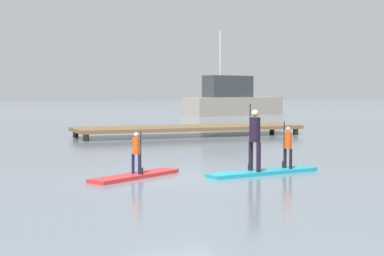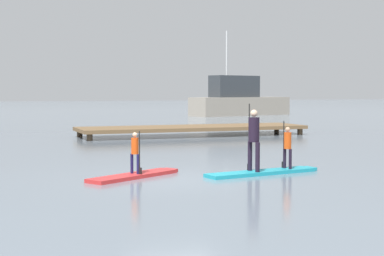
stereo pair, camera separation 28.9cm
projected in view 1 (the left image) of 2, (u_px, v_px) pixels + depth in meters
ground_plane at (177, 180)px, 15.89m from camera, size 240.00×240.00×0.00m
paddleboard_near at (136, 176)px, 16.31m from camera, size 2.91×2.04×0.10m
paddler_child_solo at (136, 151)px, 16.26m from camera, size 0.27×0.35×1.16m
paddleboard_far at (264, 172)px, 17.00m from camera, size 3.61×1.18×0.10m
paddler_adult at (255, 136)px, 16.77m from camera, size 0.35×0.53×1.87m
paddler_child_front at (288, 145)px, 17.41m from camera, size 0.24×0.41×1.36m
fishing_boat_white_large at (233, 101)px, 56.88m from camera, size 10.73×5.43×7.79m
floating_dock at (189, 128)px, 31.42m from camera, size 11.82×3.18×0.49m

